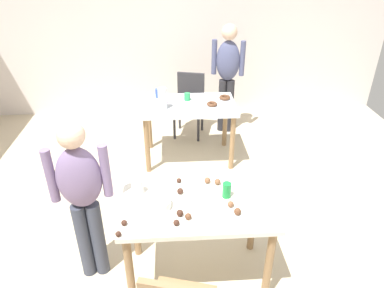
# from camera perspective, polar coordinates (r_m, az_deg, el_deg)

# --- Properties ---
(ground_plane) EXTENTS (6.40, 6.40, 0.00)m
(ground_plane) POSITION_cam_1_polar(r_m,az_deg,el_deg) (3.29, 0.23, -17.62)
(ground_plane) COLOR beige
(wall_back) EXTENTS (6.40, 0.10, 2.60)m
(wall_back) POSITION_cam_1_polar(r_m,az_deg,el_deg) (5.54, -2.10, 18.03)
(wall_back) COLOR silver
(wall_back) RESTS_ON ground_plane
(dining_table_near) EXTENTS (1.14, 0.65, 0.75)m
(dining_table_near) POSITION_cam_1_polar(r_m,az_deg,el_deg) (2.71, 0.89, -11.62)
(dining_table_near) COLOR silver
(dining_table_near) RESTS_ON ground_plane
(dining_table_far) EXTENTS (1.13, 0.70, 0.75)m
(dining_table_far) POSITION_cam_1_polar(r_m,az_deg,el_deg) (4.29, -0.57, 5.14)
(dining_table_far) COLOR silver
(dining_table_far) RESTS_ON ground_plane
(chair_far_table) EXTENTS (0.49, 0.49, 0.87)m
(chair_far_table) POSITION_cam_1_polar(r_m,az_deg,el_deg) (4.99, -0.40, 7.03)
(chair_far_table) COLOR #2D2D33
(chair_far_table) RESTS_ON ground_plane
(person_girl_near) EXTENTS (0.45, 0.23, 1.41)m
(person_girl_near) POSITION_cam_1_polar(r_m,az_deg,el_deg) (2.73, -17.41, -7.45)
(person_girl_near) COLOR #383D4C
(person_girl_near) RESTS_ON ground_plane
(person_adult_far) EXTENTS (0.45, 0.27, 1.53)m
(person_adult_far) POSITION_cam_1_polar(r_m,az_deg,el_deg) (4.93, 5.78, 11.83)
(person_adult_far) COLOR #28282D
(person_adult_far) RESTS_ON ground_plane
(mixing_bowl) EXTENTS (0.20, 0.20, 0.07)m
(mixing_bowl) POSITION_cam_1_polar(r_m,az_deg,el_deg) (2.60, -5.67, -9.56)
(mixing_bowl) COLOR white
(mixing_bowl) RESTS_ON dining_table_near
(soda_can) EXTENTS (0.07, 0.07, 0.12)m
(soda_can) POSITION_cam_1_polar(r_m,az_deg,el_deg) (2.68, 5.65, -7.45)
(soda_can) COLOR #198438
(soda_can) RESTS_ON dining_table_near
(fork_near) EXTENTS (0.17, 0.02, 0.01)m
(fork_near) POSITION_cam_1_polar(r_m,az_deg,el_deg) (2.50, 3.47, -12.25)
(fork_near) COLOR silver
(fork_near) RESTS_ON dining_table_near
(cup_near_0) EXTENTS (0.09, 0.09, 0.12)m
(cup_near_0) POSITION_cam_1_polar(r_m,az_deg,el_deg) (2.74, -8.85, -6.83)
(cup_near_0) COLOR white
(cup_near_0) RESTS_ON dining_table_near
(cake_ball_0) EXTENTS (0.04, 0.04, 0.04)m
(cake_ball_0) POSITION_cam_1_polar(r_m,az_deg,el_deg) (2.84, -2.14, -5.93)
(cake_ball_0) COLOR #3D2319
(cake_ball_0) RESTS_ON dining_table_near
(cake_ball_1) EXTENTS (0.04, 0.04, 0.04)m
(cake_ball_1) POSITION_cam_1_polar(r_m,az_deg,el_deg) (2.49, -10.95, -12.43)
(cake_ball_1) COLOR #3D2319
(cake_ball_1) RESTS_ON dining_table_near
(cake_ball_2) EXTENTS (0.05, 0.05, 0.05)m
(cake_ball_2) POSITION_cam_1_polar(r_m,az_deg,el_deg) (2.83, 2.51, -5.91)
(cake_ball_2) COLOR brown
(cake_ball_2) RESTS_ON dining_table_near
(cake_ball_3) EXTENTS (0.04, 0.04, 0.04)m
(cake_ball_3) POSITION_cam_1_polar(r_m,az_deg,el_deg) (2.45, -2.55, -12.61)
(cake_ball_3) COLOR #3D2319
(cake_ball_3) RESTS_ON dining_table_near
(cake_ball_4) EXTENTS (0.04, 0.04, 0.04)m
(cake_ball_4) POSITION_cam_1_polar(r_m,az_deg,el_deg) (2.70, -5.01, -8.14)
(cake_ball_4) COLOR brown
(cake_ball_4) RESTS_ON dining_table_near
(cake_ball_5) EXTENTS (0.05, 0.05, 0.05)m
(cake_ball_5) POSITION_cam_1_polar(r_m,az_deg,el_deg) (2.49, -0.63, -11.66)
(cake_ball_5) COLOR brown
(cake_ball_5) RESTS_ON dining_table_near
(cake_ball_6) EXTENTS (0.05, 0.05, 0.05)m
(cake_ball_6) POSITION_cam_1_polar(r_m,az_deg,el_deg) (2.61, 6.29, -9.66)
(cake_ball_6) COLOR brown
(cake_ball_6) RESTS_ON dining_table_near
(cake_ball_7) EXTENTS (0.05, 0.05, 0.05)m
(cake_ball_7) POSITION_cam_1_polar(r_m,az_deg,el_deg) (2.55, 7.40, -10.78)
(cake_ball_7) COLOR brown
(cake_ball_7) RESTS_ON dining_table_near
(cake_ball_8) EXTENTS (0.05, 0.05, 0.05)m
(cake_ball_8) POSITION_cam_1_polar(r_m,az_deg,el_deg) (2.52, -1.98, -11.12)
(cake_ball_8) COLOR #3D2319
(cake_ball_8) RESTS_ON dining_table_near
(cake_ball_9) EXTENTS (0.05, 0.05, 0.05)m
(cake_ball_9) POSITION_cam_1_polar(r_m,az_deg,el_deg) (2.72, -1.94, -7.63)
(cake_ball_9) COLOR #3D2319
(cake_ball_9) RESTS_ON dining_table_near
(cake_ball_10) EXTENTS (0.05, 0.05, 0.05)m
(cake_ball_10) POSITION_cam_1_polar(r_m,az_deg,el_deg) (2.82, 4.16, -6.12)
(cake_ball_10) COLOR brown
(cake_ball_10) RESTS_ON dining_table_near
(cake_ball_11) EXTENTS (0.04, 0.04, 0.04)m
(cake_ball_11) POSITION_cam_1_polar(r_m,az_deg,el_deg) (2.42, -11.86, -14.09)
(cake_ball_11) COLOR #3D2319
(cake_ball_11) RESTS_ON dining_table_near
(pitcher_far) EXTENTS (0.10, 0.10, 0.25)m
(pitcher_far) POSITION_cam_1_polar(r_m,az_deg,el_deg) (4.08, -4.82, 7.34)
(pitcher_far) COLOR white
(pitcher_far) RESTS_ON dining_table_far
(cup_far_0) EXTENTS (0.07, 0.07, 0.11)m
(cup_far_0) POSITION_cam_1_polar(r_m,az_deg,el_deg) (4.44, -5.49, 8.20)
(cup_far_0) COLOR #3351B2
(cup_far_0) RESTS_ON dining_table_far
(cup_far_1) EXTENTS (0.07, 0.07, 0.09)m
(cup_far_1) POSITION_cam_1_polar(r_m,az_deg,el_deg) (4.33, -0.78, 7.67)
(cup_far_1) COLOR green
(cup_far_1) RESTS_ON dining_table_far
(donut_far_0) EXTENTS (0.14, 0.14, 0.04)m
(donut_far_0) POSITION_cam_1_polar(r_m,az_deg,el_deg) (4.40, 5.33, 7.52)
(donut_far_0) COLOR brown
(donut_far_0) RESTS_ON dining_table_far
(donut_far_1) EXTENTS (0.11, 0.11, 0.03)m
(donut_far_1) POSITION_cam_1_polar(r_m,az_deg,el_deg) (4.28, -4.68, 6.88)
(donut_far_1) COLOR pink
(donut_far_1) RESTS_ON dining_table_far
(donut_far_2) EXTENTS (0.13, 0.13, 0.04)m
(donut_far_2) POSITION_cam_1_polar(r_m,az_deg,el_deg) (4.20, 3.27, 6.49)
(donut_far_2) COLOR brown
(donut_far_2) RESTS_ON dining_table_far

